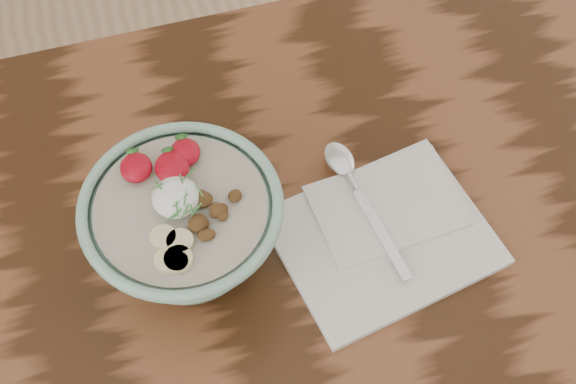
# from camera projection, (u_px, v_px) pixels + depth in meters

# --- Properties ---
(table) EXTENTS (1.60, 0.90, 0.75)m
(table) POSITION_uv_depth(u_px,v_px,m) (266.00, 349.00, 0.94)
(table) COLOR #321B0C
(table) RESTS_ON ground
(breakfast_bowl) EXTENTS (0.21, 0.21, 0.14)m
(breakfast_bowl) POSITION_uv_depth(u_px,v_px,m) (185.00, 227.00, 0.84)
(breakfast_bowl) COLOR #85B39D
(breakfast_bowl) RESTS_ON table
(napkin) EXTENTS (0.26, 0.23, 0.01)m
(napkin) POSITION_uv_depth(u_px,v_px,m) (384.00, 231.00, 0.91)
(napkin) COLOR silver
(napkin) RESTS_ON table
(spoon) EXTENTS (0.05, 0.20, 0.01)m
(spoon) POSITION_uv_depth(u_px,v_px,m) (350.00, 177.00, 0.94)
(spoon) COLOR silver
(spoon) RESTS_ON napkin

